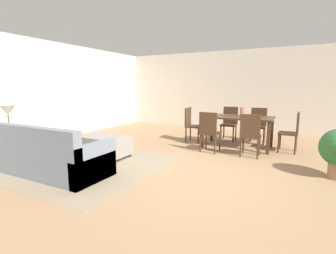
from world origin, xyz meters
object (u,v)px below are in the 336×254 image
at_px(dining_chair_near_left, 209,130).
at_px(dining_chair_far_right, 258,123).
at_px(side_table, 11,139).
at_px(dining_chair_near_right, 250,133).
at_px(dining_chair_far_left, 230,121).
at_px(dining_chair_head_west, 191,123).
at_px(couch, 51,157).
at_px(ottoman_table, 104,145).
at_px(vase_centerpiece, 242,112).
at_px(table_lamp, 8,111).
at_px(dining_chair_head_east, 293,130).
at_px(dining_table, 238,120).

distance_m(dining_chair_near_left, dining_chair_far_right, 1.79).
height_order(side_table, dining_chair_near_right, dining_chair_near_right).
bearing_deg(dining_chair_far_left, dining_chair_head_west, -137.59).
bearing_deg(dining_chair_far_left, dining_chair_far_right, -0.21).
bearing_deg(dining_chair_near_left, couch, -126.40).
xyz_separation_m(dining_chair_near_right, dining_chair_head_west, (-1.66, 0.82, 0.00)).
bearing_deg(side_table, dining_chair_near_right, 31.53).
xyz_separation_m(ottoman_table, dining_chair_near_right, (2.76, 1.37, 0.27)).
height_order(dining_chair_far_right, vase_centerpiece, vase_centerpiece).
relative_size(ottoman_table, dining_chair_head_west, 1.20).
xyz_separation_m(table_lamp, dining_chair_far_left, (3.27, 4.09, -0.49)).
bearing_deg(dining_chair_head_east, table_lamp, -145.43).
bearing_deg(dining_chair_near_right, vase_centerpiece, 112.75).
distance_m(dining_chair_far_right, dining_chair_head_east, 1.11).
height_order(dining_chair_near_right, dining_chair_far_right, same).
bearing_deg(dining_chair_head_west, table_lamp, -126.19).
distance_m(ottoman_table, dining_chair_head_east, 4.17).
xyz_separation_m(ottoman_table, dining_chair_far_left, (1.94, 2.95, 0.27)).
xyz_separation_m(side_table, vase_centerpiece, (3.75, 3.34, 0.40)).
xyz_separation_m(dining_table, dining_chair_head_west, (-1.21, 0.01, -0.14)).
relative_size(dining_table, dining_chair_head_west, 1.78).
distance_m(dining_chair_near_right, dining_chair_far_left, 1.78).
bearing_deg(vase_centerpiece, dining_chair_near_right, -67.25).
height_order(table_lamp, dining_chair_far_left, table_lamp).
xyz_separation_m(dining_table, dining_chair_far_right, (0.38, 0.77, -0.14)).
distance_m(dining_chair_near_left, vase_centerpiece, 1.06).
bearing_deg(dining_chair_head_west, dining_chair_near_left, -47.09).
xyz_separation_m(ottoman_table, side_table, (-1.33, -1.15, 0.22)).
bearing_deg(dining_chair_far_right, side_table, -134.58).
height_order(couch, dining_chair_head_east, dining_chair_head_east).
bearing_deg(dining_table, dining_chair_near_left, -118.38).
height_order(dining_chair_head_east, dining_chair_head_west, same).
bearing_deg(dining_chair_near_left, dining_chair_far_left, 87.86).
xyz_separation_m(side_table, dining_chair_head_east, (4.87, 3.35, 0.05)).
height_order(couch, dining_chair_near_left, dining_chair_near_left).
relative_size(dining_chair_far_left, dining_chair_head_east, 1.00).
bearing_deg(dining_chair_far_left, side_table, -128.63).
distance_m(dining_table, dining_chair_near_right, 0.93).
relative_size(dining_chair_far_right, dining_chair_head_east, 1.00).
xyz_separation_m(dining_chair_far_right, dining_chair_head_east, (0.84, -0.74, 0.00)).
height_order(dining_chair_head_east, vase_centerpiece, vase_centerpiece).
bearing_deg(table_lamp, dining_table, 42.25).
xyz_separation_m(dining_chair_far_left, dining_chair_head_west, (-0.83, -0.76, 0.00)).
bearing_deg(vase_centerpiece, table_lamp, -138.30).
bearing_deg(dining_chair_head_west, side_table, -126.19).
height_order(couch, dining_chair_near_right, dining_chair_near_right).
bearing_deg(dining_chair_head_east, dining_chair_far_left, 155.17).
bearing_deg(dining_chair_far_right, ottoman_table, -132.50).
bearing_deg(dining_chair_head_west, dining_chair_far_right, 25.44).
distance_m(dining_table, dining_chair_near_left, 0.94).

